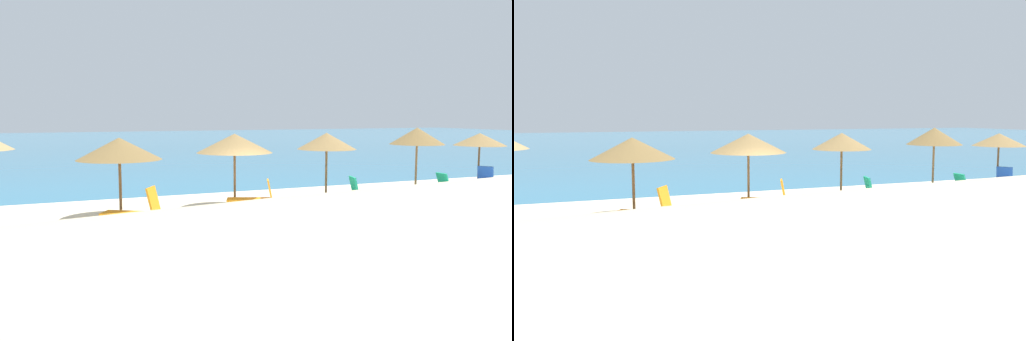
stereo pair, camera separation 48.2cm
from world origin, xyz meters
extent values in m
plane|color=beige|center=(0.00, 0.00, 0.00)|extent=(160.00, 160.00, 0.00)
cube|color=teal|center=(0.00, 44.29, 0.00)|extent=(160.00, 76.15, 0.01)
cylinder|color=brown|center=(-3.83, 2.22, 1.00)|extent=(0.09, 0.09, 2.01)
cone|color=olive|center=(-3.83, 2.22, 2.20)|extent=(2.61, 2.61, 0.68)
cylinder|color=brown|center=(0.06, 2.53, 1.04)|extent=(0.08, 0.08, 2.09)
cone|color=olive|center=(0.06, 2.53, 2.26)|extent=(2.61, 2.61, 0.65)
cylinder|color=brown|center=(3.70, 2.58, 1.05)|extent=(0.08, 0.08, 2.11)
cone|color=olive|center=(3.70, 2.58, 2.26)|extent=(2.18, 2.18, 0.61)
cylinder|color=brown|center=(7.82, 2.56, 1.10)|extent=(0.08, 0.08, 2.19)
cone|color=olive|center=(7.82, 2.56, 2.38)|extent=(2.16, 2.16, 0.67)
cylinder|color=brown|center=(11.29, 2.72, 1.03)|extent=(0.08, 0.08, 2.06)
cone|color=olive|center=(11.29, 2.72, 2.17)|extent=(2.16, 2.16, 0.53)
cube|color=orange|center=(-3.75, 1.11, 0.36)|extent=(1.68, 1.38, 0.07)
cube|color=orange|center=(-3.11, 0.71, 0.77)|extent=(0.54, 0.66, 0.80)
cylinder|color=silver|center=(-4.18, 1.70, 0.16)|extent=(0.04, 0.04, 0.33)
cylinder|color=silver|center=(-4.46, 1.24, 0.16)|extent=(0.04, 0.04, 0.33)
cylinder|color=silver|center=(-3.03, 0.98, 0.16)|extent=(0.04, 0.04, 0.33)
cylinder|color=silver|center=(-3.32, 0.52, 0.16)|extent=(0.04, 0.04, 0.33)
cube|color=blue|center=(10.71, 1.94, 0.28)|extent=(1.56, 1.32, 0.07)
cube|color=blue|center=(11.29, 2.32, 0.67)|extent=(0.53, 0.65, 0.78)
cylinder|color=silver|center=(10.05, 1.82, 0.12)|extent=(0.04, 0.04, 0.25)
cylinder|color=silver|center=(10.34, 1.38, 0.12)|extent=(0.04, 0.04, 0.25)
cylinder|color=silver|center=(11.08, 2.50, 0.12)|extent=(0.04, 0.04, 0.25)
cylinder|color=silver|center=(11.37, 2.06, 0.12)|extent=(0.04, 0.04, 0.25)
cube|color=#199972|center=(8.10, 2.10, 0.29)|extent=(1.49, 0.60, 0.07)
cube|color=#199972|center=(8.80, 2.09, 0.60)|extent=(0.27, 0.59, 0.61)
cylinder|color=silver|center=(7.47, 2.35, 0.13)|extent=(0.04, 0.04, 0.25)
cylinder|color=silver|center=(7.47, 1.85, 0.13)|extent=(0.04, 0.04, 0.25)
cylinder|color=silver|center=(8.73, 2.34, 0.13)|extent=(0.04, 0.04, 0.25)
cylinder|color=silver|center=(8.73, 1.84, 0.13)|extent=(0.04, 0.04, 0.25)
cube|color=orange|center=(0.37, 2.00, 0.37)|extent=(1.62, 1.17, 0.07)
cube|color=orange|center=(1.02, 1.73, 0.72)|extent=(0.43, 0.68, 0.68)
cylinder|color=silver|center=(-0.10, 2.50, 0.17)|extent=(0.04, 0.04, 0.34)
cylinder|color=silver|center=(-0.31, 1.98, 0.17)|extent=(0.04, 0.04, 0.34)
cylinder|color=silver|center=(1.06, 2.01, 0.17)|extent=(0.04, 0.04, 0.34)
cylinder|color=silver|center=(0.85, 1.50, 0.17)|extent=(0.04, 0.04, 0.34)
cube|color=#199972|center=(3.38, 1.35, 0.32)|extent=(1.53, 0.99, 0.07)
cube|color=#199972|center=(4.02, 1.18, 0.71)|extent=(0.40, 0.68, 0.76)
cylinder|color=silver|center=(2.87, 1.77, 0.14)|extent=(0.04, 0.04, 0.29)
cylinder|color=silver|center=(2.72, 1.24, 0.14)|extent=(0.04, 0.04, 0.29)
cylinder|color=silver|center=(4.03, 1.46, 0.14)|extent=(0.04, 0.04, 0.29)
cylinder|color=silver|center=(3.89, 0.93, 0.14)|extent=(0.04, 0.04, 0.29)
sphere|color=red|center=(7.17, -2.35, 0.16)|extent=(0.33, 0.33, 0.33)
cube|color=blue|center=(-3.43, 0.48, 0.17)|extent=(0.66, 0.67, 0.35)
camera|label=1|loc=(-6.03, -14.05, 3.27)|focal=36.38mm
camera|label=2|loc=(-5.58, -14.23, 3.27)|focal=36.38mm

